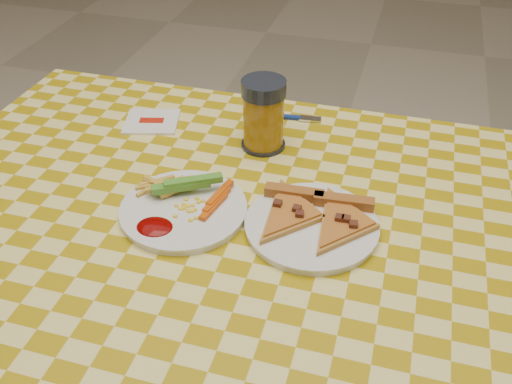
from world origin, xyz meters
TOP-DOWN VIEW (x-y plane):
  - table at (0.00, 0.00)m, footprint 1.28×0.88m
  - plate_left at (-0.10, -0.02)m, footprint 0.29×0.29m
  - plate_right at (0.12, 0.00)m, footprint 0.23×0.23m
  - fries_veggies at (-0.11, -0.00)m, footprint 0.19×0.18m
  - pizza_slices at (0.13, 0.02)m, footprint 0.23×0.21m
  - drink_glass at (-0.02, 0.23)m, footprint 0.09×0.09m
  - napkin at (-0.29, 0.26)m, footprint 0.14×0.13m
  - fork at (-0.00, 0.36)m, footprint 0.15×0.03m

SIDE VIEW (x-z plane):
  - table at x=0.00m, z-range 0.30..1.06m
  - napkin at x=-0.29m, z-range 0.76..0.76m
  - fork at x=0.00m, z-range 0.76..0.76m
  - plate_left at x=-0.10m, z-range 0.76..0.77m
  - plate_right at x=0.12m, z-range 0.76..0.77m
  - pizza_slices at x=0.13m, z-range 0.76..0.79m
  - fries_veggies at x=-0.11m, z-range 0.76..0.80m
  - drink_glass at x=-0.02m, z-range 0.75..0.90m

